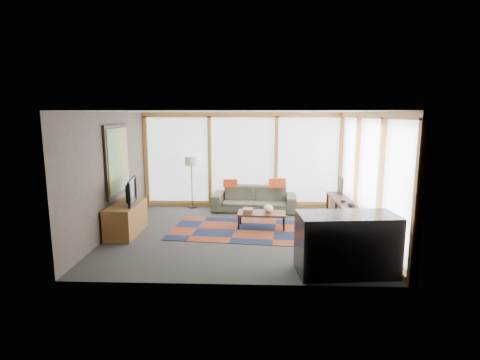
{
  "coord_description": "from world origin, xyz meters",
  "views": [
    {
      "loc": [
        0.31,
        -7.81,
        2.55
      ],
      "look_at": [
        0.0,
        0.4,
        1.1
      ],
      "focal_mm": 28.0,
      "sensor_mm": 36.0,
      "label": 1
    }
  ],
  "objects_px": {
    "floor_lamp": "(192,182)",
    "bar_counter": "(346,244)",
    "sofa": "(254,199)",
    "television": "(128,191)",
    "bookshelf": "(343,211)",
    "tv_console": "(126,219)",
    "coffee_table": "(262,220)"
  },
  "relations": [
    {
      "from": "sofa",
      "to": "bar_counter",
      "type": "relative_size",
      "value": 1.43
    },
    {
      "from": "tv_console",
      "to": "television",
      "type": "height_order",
      "value": "television"
    },
    {
      "from": "sofa",
      "to": "television",
      "type": "distance_m",
      "value": 3.44
    },
    {
      "from": "sofa",
      "to": "bookshelf",
      "type": "height_order",
      "value": "sofa"
    },
    {
      "from": "sofa",
      "to": "tv_console",
      "type": "distance_m",
      "value": 3.45
    },
    {
      "from": "bar_counter",
      "to": "floor_lamp",
      "type": "bearing_deg",
      "value": 121.65
    },
    {
      "from": "television",
      "to": "bookshelf",
      "type": "bearing_deg",
      "value": -87.68
    },
    {
      "from": "bookshelf",
      "to": "television",
      "type": "distance_m",
      "value": 4.96
    },
    {
      "from": "bar_counter",
      "to": "television",
      "type": "bearing_deg",
      "value": 149.93
    },
    {
      "from": "television",
      "to": "sofa",
      "type": "bearing_deg",
      "value": -62.58
    },
    {
      "from": "floor_lamp",
      "to": "bookshelf",
      "type": "distance_m",
      "value": 4.06
    },
    {
      "from": "floor_lamp",
      "to": "coffee_table",
      "type": "relative_size",
      "value": 1.32
    },
    {
      "from": "coffee_table",
      "to": "bookshelf",
      "type": "distance_m",
      "value": 2.01
    },
    {
      "from": "floor_lamp",
      "to": "bar_counter",
      "type": "distance_m",
      "value": 5.3
    },
    {
      "from": "floor_lamp",
      "to": "bar_counter",
      "type": "relative_size",
      "value": 0.91
    },
    {
      "from": "bar_counter",
      "to": "bookshelf",
      "type": "bearing_deg",
      "value": 72.41
    },
    {
      "from": "floor_lamp",
      "to": "television",
      "type": "distance_m",
      "value": 2.52
    },
    {
      "from": "coffee_table",
      "to": "tv_console",
      "type": "bearing_deg",
      "value": -169.59
    },
    {
      "from": "television",
      "to": "floor_lamp",
      "type": "bearing_deg",
      "value": -32.73
    },
    {
      "from": "bar_counter",
      "to": "tv_console",
      "type": "bearing_deg",
      "value": 150.67
    },
    {
      "from": "floor_lamp",
      "to": "television",
      "type": "xyz_separation_m",
      "value": [
        -0.99,
        -2.31,
        0.22
      ]
    },
    {
      "from": "floor_lamp",
      "to": "bookshelf",
      "type": "bearing_deg",
      "value": -18.75
    },
    {
      "from": "floor_lamp",
      "to": "television",
      "type": "relative_size",
      "value": 1.51
    },
    {
      "from": "sofa",
      "to": "floor_lamp",
      "type": "relative_size",
      "value": 1.56
    },
    {
      "from": "bookshelf",
      "to": "television",
      "type": "height_order",
      "value": "television"
    },
    {
      "from": "television",
      "to": "bar_counter",
      "type": "xyz_separation_m",
      "value": [
        4.18,
        -1.91,
        -0.44
      ]
    },
    {
      "from": "sofa",
      "to": "television",
      "type": "relative_size",
      "value": 2.35
    },
    {
      "from": "floor_lamp",
      "to": "television",
      "type": "height_order",
      "value": "floor_lamp"
    },
    {
      "from": "tv_console",
      "to": "bar_counter",
      "type": "bearing_deg",
      "value": -23.84
    },
    {
      "from": "sofa",
      "to": "floor_lamp",
      "type": "xyz_separation_m",
      "value": [
        -1.71,
        0.27,
        0.39
      ]
    },
    {
      "from": "coffee_table",
      "to": "television",
      "type": "relative_size",
      "value": 1.14
    },
    {
      "from": "tv_console",
      "to": "sofa",
      "type": "bearing_deg",
      "value": 37.08
    }
  ]
}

